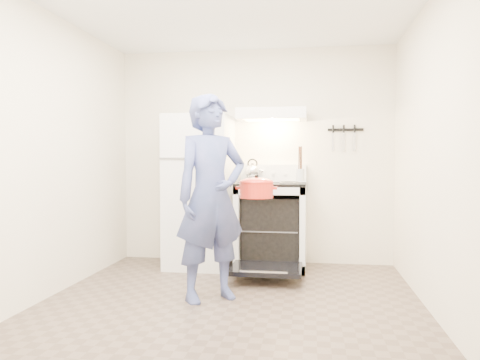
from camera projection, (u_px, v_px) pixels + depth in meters
name	position (u px, v px, depth m)	size (l,w,h in m)	color
floor	(227.00, 308.00, 3.80)	(3.60, 3.60, 0.00)	brown
back_wall	(254.00, 156.00, 5.52)	(3.20, 0.02, 2.50)	silver
refrigerator	(200.00, 191.00, 5.28)	(0.70, 0.70, 1.70)	white
stove_body	(271.00, 227.00, 5.20)	(0.76, 0.65, 0.92)	white
cooktop	(271.00, 184.00, 5.18)	(0.76, 0.65, 0.03)	black
backsplash	(274.00, 173.00, 5.46)	(0.76, 0.07, 0.20)	white
oven_door	(266.00, 269.00, 4.63)	(0.70, 0.54, 0.04)	black
oven_rack	(271.00, 229.00, 5.20)	(0.60, 0.52, 0.01)	slate
range_hood	(272.00, 115.00, 5.22)	(0.76, 0.50, 0.12)	white
knife_strip	(345.00, 130.00, 5.34)	(0.40, 0.02, 0.03)	black
pizza_stone	(263.00, 227.00, 5.20)	(0.32, 0.32, 0.02)	#81644B
tea_kettle	(252.00, 170.00, 5.43)	(0.22, 0.18, 0.27)	silver
utensil_jar	(300.00, 175.00, 4.99)	(0.09, 0.09, 0.13)	silver
person	(211.00, 197.00, 4.00)	(0.64, 0.42, 1.77)	navy
dutch_oven	(256.00, 190.00, 4.24)	(0.38, 0.31, 0.24)	red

